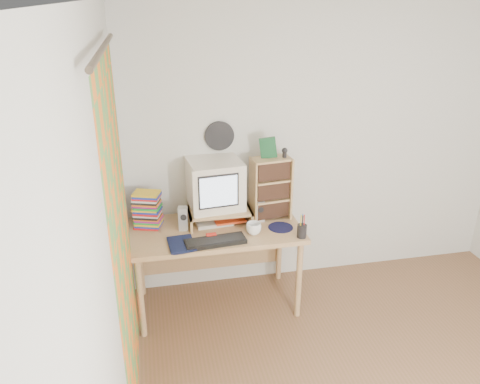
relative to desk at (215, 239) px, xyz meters
name	(u,v)px	position (x,y,z in m)	size (l,w,h in m)	color
back_wall	(322,149)	(1.03, 0.31, 0.63)	(3.50, 3.50, 0.00)	silver
left_wall	(110,279)	(-0.72, -1.44, 0.63)	(3.50, 3.50, 0.00)	silver
curtain	(123,248)	(-0.68, -0.96, 0.53)	(2.20, 2.20, 0.00)	orange
wall_disc	(219,136)	(0.10, 0.29, 0.81)	(0.25, 0.25, 0.02)	black
desk	(215,239)	(0.00, 0.00, 0.00)	(1.40, 0.70, 0.75)	tan
monitor_riser	(219,212)	(0.05, 0.04, 0.23)	(0.52, 0.30, 0.12)	tan
crt_monitor	(216,185)	(0.03, 0.09, 0.46)	(0.42, 0.42, 0.40)	silver
speaker_left	(183,218)	(-0.26, -0.03, 0.23)	(0.07, 0.07, 0.20)	#BABBC0
speaker_right	(260,211)	(0.39, 0.00, 0.23)	(0.07, 0.07, 0.18)	#BABBC0
keyboard	(215,241)	(-0.04, -0.31, 0.15)	(0.47, 0.16, 0.03)	black
dvd_stack	(147,211)	(-0.54, 0.08, 0.28)	(0.21, 0.15, 0.29)	brown
cd_rack	(271,188)	(0.49, 0.05, 0.40)	(0.32, 0.17, 0.54)	tan
mug	(254,229)	(0.28, -0.22, 0.18)	(0.12, 0.12, 0.10)	white
diary	(169,244)	(-0.40, -0.30, 0.16)	(0.24, 0.18, 0.05)	#0F1637
mousepad	(281,227)	(0.53, -0.16, 0.14)	(0.21, 0.21, 0.00)	black
pen_cup	(302,229)	(0.64, -0.35, 0.21)	(0.08, 0.08, 0.15)	black
papers	(219,220)	(0.05, 0.05, 0.15)	(0.30, 0.22, 0.04)	beige
red_box	(211,236)	(-0.06, -0.23, 0.15)	(0.08, 0.05, 0.04)	red
game_box	(268,148)	(0.46, 0.07, 0.76)	(0.13, 0.03, 0.17)	#164F2A
webcam	(285,153)	(0.60, 0.05, 0.71)	(0.05, 0.05, 0.08)	black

